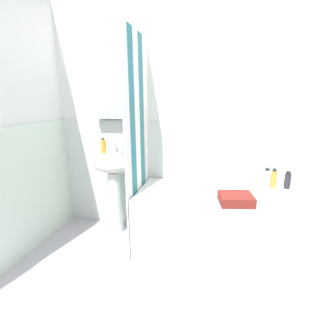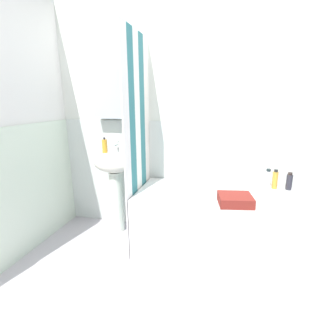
{
  "view_description": "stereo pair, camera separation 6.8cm",
  "coord_description": "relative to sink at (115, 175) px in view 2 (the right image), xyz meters",
  "views": [
    {
      "loc": [
        0.18,
        -1.41,
        1.42
      ],
      "look_at": [
        -0.27,
        0.87,
        0.8
      ],
      "focal_mm": 27.53,
      "sensor_mm": 36.0,
      "label": 1
    },
    {
      "loc": [
        0.24,
        -1.4,
        1.42
      ],
      "look_at": [
        -0.27,
        0.87,
        0.8
      ],
      "focal_mm": 27.53,
      "sensor_mm": 36.0,
      "label": 2
    }
  ],
  "objects": [
    {
      "name": "sink",
      "position": [
        0.0,
        0.0,
        0.0
      ],
      "size": [
        0.44,
        0.34,
        0.88
      ],
      "color": "silver",
      "rests_on": "ground_plane"
    },
    {
      "name": "soap_dispenser",
      "position": [
        -0.11,
        0.02,
        0.31
      ],
      "size": [
        0.05,
        0.05,
        0.16
      ],
      "color": "gold",
      "rests_on": "sink"
    },
    {
      "name": "body_wash_bottle",
      "position": [
        1.74,
        0.11,
        0.02
      ],
      "size": [
        0.06,
        0.06,
        0.17
      ],
      "color": "#2A2A34",
      "rests_on": "bathtub"
    },
    {
      "name": "conditioner_bottle",
      "position": [
        1.54,
        0.09,
        0.03
      ],
      "size": [
        0.06,
        0.06,
        0.2
      ],
      "color": "white",
      "rests_on": "bathtub"
    },
    {
      "name": "shampoo_bottle",
      "position": [
        1.61,
        0.11,
        0.03
      ],
      "size": [
        0.05,
        0.05,
        0.19
      ],
      "color": "gold",
      "rests_on": "bathtub"
    },
    {
      "name": "ground_plane",
      "position": [
        0.87,
        -1.03,
        -0.66
      ],
      "size": [
        4.8,
        5.6,
        0.04
      ],
      "primitive_type": "cube",
      "color": "#BAB1BC"
    },
    {
      "name": "toothbrush_cup",
      "position": [
        0.08,
        0.04,
        0.29
      ],
      "size": [
        0.07,
        0.07,
        0.11
      ],
      "primitive_type": "cylinder",
      "color": "silver",
      "rests_on": "sink"
    },
    {
      "name": "faucet",
      "position": [
        -0.0,
        0.08,
        0.3
      ],
      "size": [
        0.03,
        0.12,
        0.12
      ],
      "color": "silver",
      "rests_on": "sink"
    },
    {
      "name": "shower_curtain",
      "position": [
        0.32,
        -0.16,
        0.36
      ],
      "size": [
        0.01,
        0.7,
        2.0
      ],
      "color": "white",
      "rests_on": "ground_plane"
    },
    {
      "name": "towel_folded",
      "position": [
        1.23,
        -0.37,
        -0.02
      ],
      "size": [
        0.31,
        0.28,
        0.08
      ],
      "primitive_type": "cube",
      "rotation": [
        0.0,
        0.0,
        0.16
      ],
      "color": "maroon",
      "rests_on": "bathtub"
    },
    {
      "name": "bathtub",
      "position": [
        1.09,
        -0.16,
        -0.35
      ],
      "size": [
        1.5,
        0.7,
        0.58
      ],
      "primitive_type": "cube",
      "color": "silver",
      "rests_on": "ground_plane"
    },
    {
      "name": "wall_back_tiled",
      "position": [
        0.82,
        0.23,
        0.5
      ],
      "size": [
        3.6,
        0.18,
        2.4
      ],
      "color": "white",
      "rests_on": "ground_plane"
    }
  ]
}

